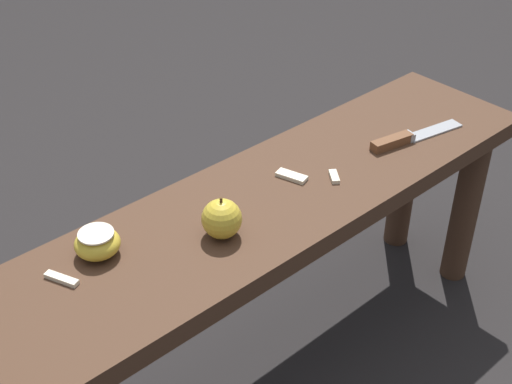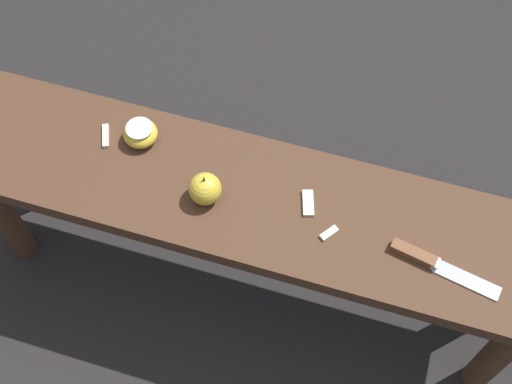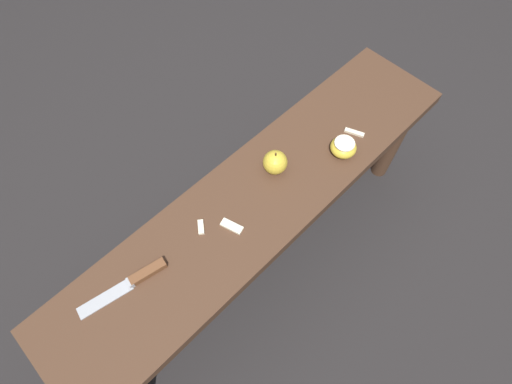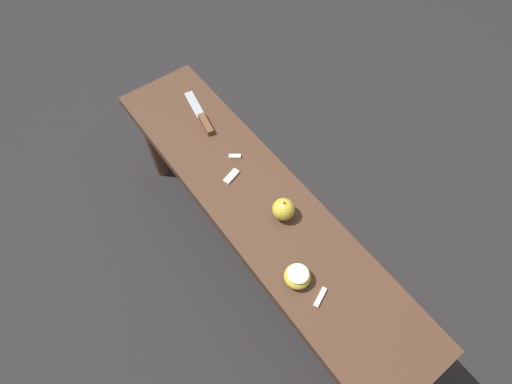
# 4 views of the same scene
# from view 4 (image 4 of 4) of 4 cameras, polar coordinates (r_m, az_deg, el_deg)

# --- Properties ---
(ground_plane) EXTENTS (8.00, 8.00, 0.00)m
(ground_plane) POSITION_cam_4_polar(r_m,az_deg,el_deg) (1.68, 0.32, -9.28)
(ground_plane) COLOR black
(wooden_bench) EXTENTS (1.36, 0.31, 0.46)m
(wooden_bench) POSITION_cam_4_polar(r_m,az_deg,el_deg) (1.34, 0.39, -3.18)
(wooden_bench) COLOR #472D1E
(wooden_bench) RESTS_ON ground_plane
(knife) EXTENTS (0.23, 0.07, 0.02)m
(knife) POSITION_cam_4_polar(r_m,az_deg,el_deg) (1.48, -7.64, 10.41)
(knife) COLOR #9EA0A5
(knife) RESTS_ON wooden_bench
(apple_whole) EXTENTS (0.07, 0.07, 0.08)m
(apple_whole) POSITION_cam_4_polar(r_m,az_deg,el_deg) (1.21, 3.95, -2.47)
(apple_whole) COLOR gold
(apple_whole) RESTS_ON wooden_bench
(apple_cut) EXTENTS (0.08, 0.08, 0.04)m
(apple_cut) POSITION_cam_4_polar(r_m,az_deg,el_deg) (1.14, 5.94, -11.87)
(apple_cut) COLOR gold
(apple_cut) RESTS_ON wooden_bench
(apple_slice_near_knife) EXTENTS (0.04, 0.06, 0.01)m
(apple_slice_near_knife) POSITION_cam_4_polar(r_m,az_deg,el_deg) (1.31, -3.53, 2.27)
(apple_slice_near_knife) COLOR beige
(apple_slice_near_knife) RESTS_ON wooden_bench
(apple_slice_center) EXTENTS (0.04, 0.06, 0.01)m
(apple_slice_center) POSITION_cam_4_polar(r_m,az_deg,el_deg) (1.15, 9.15, -14.60)
(apple_slice_center) COLOR beige
(apple_slice_center) RESTS_ON wooden_bench
(apple_slice_near_bowl) EXTENTS (0.04, 0.04, 0.01)m
(apple_slice_near_bowl) POSITION_cam_4_polar(r_m,az_deg,el_deg) (1.36, -3.04, 5.11)
(apple_slice_near_bowl) COLOR beige
(apple_slice_near_bowl) RESTS_ON wooden_bench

